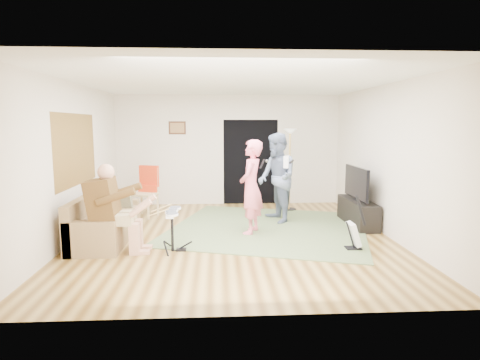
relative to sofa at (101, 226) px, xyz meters
name	(u,v)px	position (x,y,z in m)	size (l,w,h in m)	color
floor	(234,236)	(2.29, 0.12, -0.26)	(6.00, 6.00, 0.00)	brown
walls	(234,161)	(2.29, 0.12, 1.09)	(5.50, 6.00, 2.70)	beige
ceiling	(233,82)	(2.29, 0.12, 2.44)	(6.00, 6.00, 0.00)	white
window_blinds	(76,150)	(-0.46, 0.32, 1.29)	(2.05, 2.05, 0.00)	olive
doorway	(251,162)	(2.84, 3.11, 0.79)	(2.10, 2.10, 0.00)	black
picture_frame	(177,128)	(1.04, 3.11, 1.64)	(0.42, 0.03, 0.32)	#3F2314
area_rug	(268,228)	(2.97, 0.65, -0.25)	(3.59, 3.41, 0.02)	#55683F
sofa	(101,226)	(0.00, 0.00, 0.00)	(0.80, 1.93, 0.78)	olive
drummer	(116,218)	(0.42, -0.65, 0.28)	(0.91, 0.51, 1.39)	brown
drum_kit	(172,233)	(1.29, -0.65, 0.03)	(0.37, 0.66, 0.68)	black
singer	(251,187)	(2.61, 0.33, 0.60)	(0.63, 0.41, 1.72)	#FF6E86
microphone	(262,164)	(2.81, 0.33, 1.02)	(0.06, 0.06, 0.24)	black
guitarist	(277,178)	(3.21, 1.15, 0.65)	(0.89, 0.69, 1.82)	slate
guitar_held	(287,162)	(3.41, 1.15, 0.98)	(0.12, 0.60, 0.26)	white
guitar_spare	(354,234)	(4.18, -0.74, -0.01)	(0.32, 0.29, 0.89)	black
torchiere_lamp	(290,155)	(3.67, 2.29, 1.03)	(0.34, 0.34, 1.89)	black
dining_chair	(145,199)	(0.43, 1.83, 0.13)	(0.60, 0.63, 1.09)	tan
tv_cabinet	(358,212)	(4.79, 0.82, -0.01)	(0.40, 1.40, 0.50)	black
television	(356,183)	(4.74, 0.82, 0.59)	(0.06, 1.20, 0.63)	black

